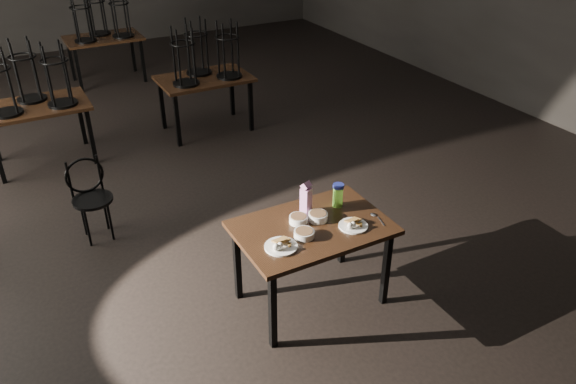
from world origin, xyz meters
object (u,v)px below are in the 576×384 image
main_table (312,234)px  juice_carton (306,199)px  bentwood_chair (90,193)px  water_bottle (338,195)px

main_table → juice_carton: size_ratio=4.11×
main_table → bentwood_chair: 2.32m
water_bottle → bentwood_chair: water_bottle is taller
water_bottle → bentwood_chair: 2.44m
juice_carton → bentwood_chair: juice_carton is taller
water_bottle → main_table: bearing=-154.9°
main_table → water_bottle: (0.34, 0.16, 0.18)m
juice_carton → bentwood_chair: size_ratio=0.36×
main_table → bentwood_chair: (-1.37, 1.86, -0.19)m
bentwood_chair → juice_carton: bearing=-53.4°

